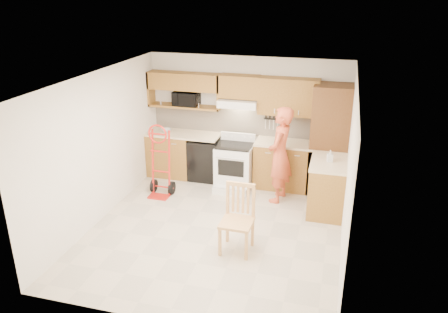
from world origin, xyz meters
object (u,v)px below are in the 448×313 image
at_px(hand_truck, 159,164).
at_px(dining_chair, 237,220).
at_px(microwave, 186,98).
at_px(person, 280,155).
at_px(range, 234,163).

bearing_deg(hand_truck, dining_chair, -37.58).
relative_size(microwave, person, 0.29).
bearing_deg(range, microwave, 158.18).
relative_size(person, dining_chair, 1.72).
height_order(microwave, hand_truck, microwave).
height_order(person, dining_chair, person).
distance_m(range, dining_chair, 2.24).
distance_m(microwave, hand_truck, 1.53).
bearing_deg(hand_truck, person, 11.28).
distance_m(person, dining_chair, 1.94).
relative_size(person, hand_truck, 1.40).
relative_size(range, hand_truck, 0.81).
distance_m(hand_truck, dining_chair, 2.36).
height_order(microwave, dining_chair, microwave).
bearing_deg(hand_truck, microwave, 82.91).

